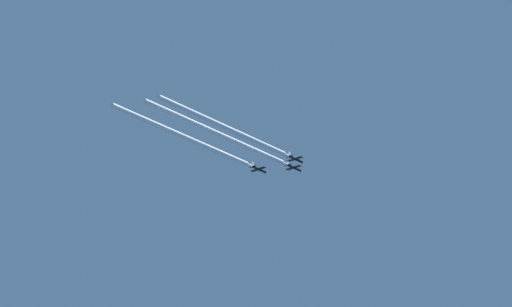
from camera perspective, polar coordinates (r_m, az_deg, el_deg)
jet_lead at (r=686.48m, az=1.34°, el=-0.50°), size 7.40×10.77×2.59m
jet_left_wingman at (r=684.17m, az=0.12°, el=-0.56°), size 7.40×10.77×2.59m
jet_right_wingman at (r=673.53m, az=1.39°, el=-0.20°), size 7.40×10.77×2.59m
smoke_trail_lead at (r=653.25m, az=-1.29°, el=0.68°), size 1.94×84.77×1.94m
smoke_trail_left_wingman at (r=652.82m, az=-2.47°, el=0.57°), size 1.94×81.14×1.94m
smoke_trail_right_wingman at (r=643.24m, az=-1.04°, el=0.90°), size 1.94×76.33×1.94m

